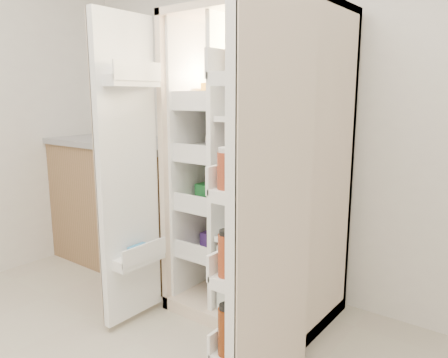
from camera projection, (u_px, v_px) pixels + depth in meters
The scene contains 5 objects.
wall_back at pixel (311, 91), 2.65m from camera, with size 4.00×0.02×2.70m, color silver.
refrigerator at pixel (263, 193), 2.58m from camera, with size 0.92×0.70×1.80m.
freezer_door at pixel (128, 174), 2.38m from camera, with size 0.15×0.40×1.72m.
fridge_door at pixel (269, 208), 1.73m from camera, with size 0.17×0.58×1.72m.
kitchen_counter at pixel (132, 201), 3.40m from camera, with size 1.37×0.73×0.99m.
Camera 1 is at (1.21, -0.49, 1.32)m, focal length 34.00 mm.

